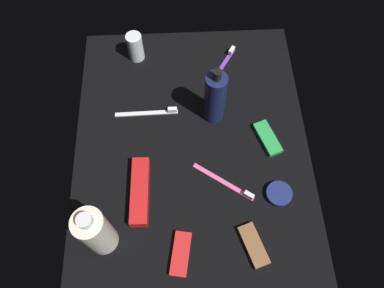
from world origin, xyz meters
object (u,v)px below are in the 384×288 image
(deodorant_stick, at_px, (135,47))
(snack_bar_green, at_px, (267,138))
(lotion_bottle, at_px, (215,98))
(toothpaste_box_red, at_px, (140,191))
(cream_tin_left, at_px, (279,194))
(toothbrush_pink, at_px, (227,183))
(snack_bar_brown, at_px, (254,245))
(toothbrush_white, at_px, (150,112))
(toothbrush_purple, at_px, (222,66))
(snack_bar_red, at_px, (181,254))
(bodywash_bottle, at_px, (96,232))

(deodorant_stick, distance_m, snack_bar_green, 0.48)
(lotion_bottle, relative_size, toothpaste_box_red, 1.14)
(cream_tin_left, bearing_deg, toothbrush_pink, -105.03)
(deodorant_stick, height_order, toothpaste_box_red, deodorant_stick)
(lotion_bottle, xyz_separation_m, snack_bar_brown, (0.37, 0.07, -0.08))
(toothbrush_white, xyz_separation_m, toothpaste_box_red, (0.24, -0.02, 0.01))
(lotion_bottle, relative_size, toothbrush_purple, 1.27)
(toothbrush_white, relative_size, snack_bar_red, 1.73)
(lotion_bottle, bearing_deg, toothpaste_box_red, -42.02)
(cream_tin_left, bearing_deg, toothbrush_white, -128.24)
(deodorant_stick, distance_m, toothbrush_white, 0.22)
(bodywash_bottle, distance_m, toothbrush_pink, 0.35)
(toothbrush_white, bearing_deg, toothbrush_pink, 41.58)
(lotion_bottle, height_order, snack_bar_red, lotion_bottle)
(deodorant_stick, xyz_separation_m, snack_bar_brown, (0.59, 0.29, -0.04))
(toothbrush_purple, height_order, snack_bar_red, toothbrush_purple)
(snack_bar_green, xyz_separation_m, snack_bar_brown, (0.29, -0.07, 0.00))
(toothbrush_pink, bearing_deg, cream_tin_left, 74.97)
(toothbrush_white, distance_m, snack_bar_brown, 0.46)
(toothbrush_white, bearing_deg, snack_bar_brown, 32.90)
(snack_bar_red, bearing_deg, lotion_bottle, 174.86)
(lotion_bottle, xyz_separation_m, deodorant_stick, (-0.22, -0.22, -0.04))
(cream_tin_left, bearing_deg, snack_bar_green, -177.54)
(toothbrush_pink, bearing_deg, snack_bar_red, -36.10)
(bodywash_bottle, height_order, toothbrush_white, bodywash_bottle)
(toothbrush_purple, xyz_separation_m, cream_tin_left, (0.42, 0.11, 0.00))
(snack_bar_brown, bearing_deg, toothbrush_purple, 164.99)
(toothbrush_purple, height_order, snack_bar_brown, toothbrush_purple)
(lotion_bottle, xyz_separation_m, snack_bar_green, (0.09, 0.14, -0.08))
(toothbrush_white, distance_m, snack_bar_green, 0.34)
(toothbrush_pink, xyz_separation_m, toothbrush_purple, (-0.38, 0.02, 0.00))
(snack_bar_green, bearing_deg, lotion_bottle, -140.39)
(snack_bar_red, relative_size, cream_tin_left, 1.56)
(toothbrush_purple, bearing_deg, lotion_bottle, -13.03)
(toothbrush_white, bearing_deg, snack_bar_red, 10.56)
(bodywash_bottle, distance_m, snack_bar_brown, 0.37)
(bodywash_bottle, relative_size, snack_bar_red, 1.87)
(bodywash_bottle, height_order, snack_bar_green, bodywash_bottle)
(toothbrush_white, xyz_separation_m, snack_bar_brown, (0.39, 0.25, 0.00))
(toothbrush_pink, distance_m, snack_bar_brown, 0.17)
(toothbrush_white, relative_size, snack_bar_green, 1.73)
(toothbrush_white, xyz_separation_m, toothbrush_purple, (-0.15, 0.22, 0.00))
(toothbrush_pink, bearing_deg, toothpaste_box_red, -86.27)
(toothbrush_white, bearing_deg, toothbrush_purple, 125.25)
(toothpaste_box_red, bearing_deg, cream_tin_left, 88.06)
(bodywash_bottle, relative_size, toothbrush_pink, 1.26)
(bodywash_bottle, bearing_deg, toothbrush_purple, 147.07)
(lotion_bottle, distance_m, toothbrush_pink, 0.23)
(cream_tin_left, bearing_deg, toothpaste_box_red, -93.29)
(bodywash_bottle, height_order, toothpaste_box_red, bodywash_bottle)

